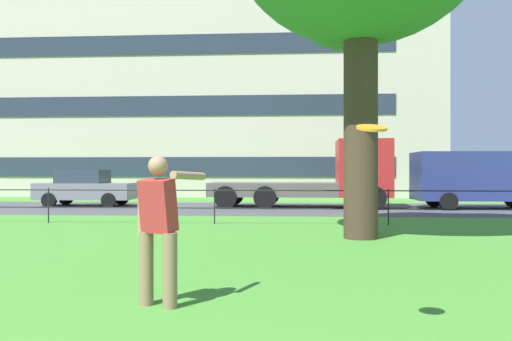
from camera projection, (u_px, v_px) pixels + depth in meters
street_strip at (237, 208)px, 20.56m from camera, size 80.00×7.11×0.01m
park_fence at (215, 200)px, 14.48m from camera, size 28.96×0.04×1.00m
person_thrower at (159, 225)px, 5.71m from camera, size 0.71×0.73×1.67m
frisbee at (372, 128)px, 4.54m from camera, size 0.31×0.31×0.09m
car_grey_far_left at (86, 188)px, 21.73m from camera, size 4.02×1.85×1.54m
flatbed_truck_left at (327, 178)px, 21.01m from camera, size 7.36×2.59×2.75m
panel_van_center at (480, 177)px, 20.31m from camera, size 5.03×2.16×2.24m
apartment_building_background at (150, 64)px, 35.04m from camera, size 36.62×12.33×17.53m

